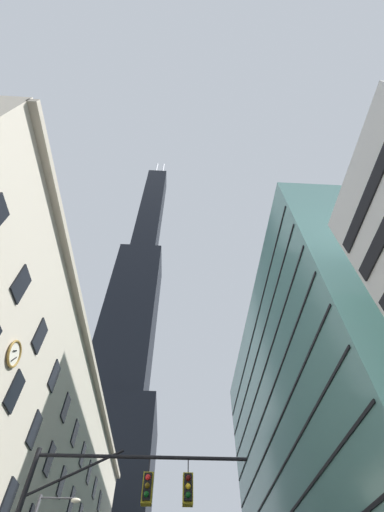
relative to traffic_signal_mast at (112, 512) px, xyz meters
The scene contains 3 objects.
dark_skyscraper 102.91m from the traffic_signal_mast, 101.31° to the left, with size 25.49×25.49×231.38m.
glass_office_midrise 40.04m from the traffic_signal_mast, 50.72° to the left, with size 18.35×50.91×41.52m.
traffic_signal_mast is the anchor object (origin of this frame).
Camera 1 is at (-1.08, -11.32, 1.56)m, focal length 23.12 mm.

